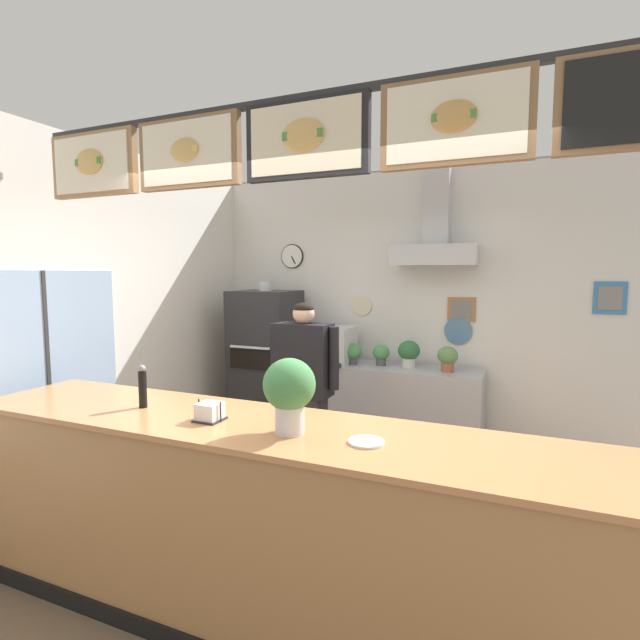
% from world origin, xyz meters
% --- Properties ---
extents(ground_plane, '(5.83, 5.83, 0.00)m').
position_xyz_m(ground_plane, '(0.00, 0.00, 0.00)').
color(ground_plane, brown).
extents(back_wall_assembly, '(4.40, 2.74, 2.94)m').
position_xyz_m(back_wall_assembly, '(0.02, 2.27, 1.57)').
color(back_wall_assembly, gray).
rests_on(back_wall_assembly, ground_plane).
extents(left_wall_with_window, '(0.15, 4.86, 2.94)m').
position_xyz_m(left_wall_with_window, '(-2.20, -0.00, 1.47)').
color(left_wall_with_window, white).
rests_on(left_wall_with_window, ground_plane).
extents(service_counter, '(3.81, 0.73, 1.08)m').
position_xyz_m(service_counter, '(0.00, -0.53, 0.54)').
color(service_counter, '#B77F4C').
rests_on(service_counter, ground_plane).
extents(back_prep_counter, '(1.82, 0.56, 0.92)m').
position_xyz_m(back_prep_counter, '(-0.09, 2.03, 0.45)').
color(back_prep_counter, '#A3A5AD').
rests_on(back_prep_counter, ground_plane).
extents(pizza_oven, '(0.66, 0.64, 1.77)m').
position_xyz_m(pizza_oven, '(-1.45, 1.88, 0.84)').
color(pizza_oven, '#232326').
rests_on(pizza_oven, ground_plane).
extents(shop_worker, '(0.61, 0.24, 1.63)m').
position_xyz_m(shop_worker, '(-0.48, 0.80, 0.86)').
color(shop_worker, '#232328').
rests_on(shop_worker, ground_plane).
extents(espresso_machine, '(0.56, 0.53, 0.38)m').
position_xyz_m(espresso_machine, '(-0.78, 2.00, 1.10)').
color(espresso_machine, silver).
rests_on(espresso_machine, back_prep_counter).
extents(potted_rosemary, '(0.19, 0.19, 0.24)m').
position_xyz_m(potted_rosemary, '(0.48, 1.99, 1.06)').
color(potted_rosemary, '#9E563D').
rests_on(potted_rosemary, back_prep_counter).
extents(potted_oregano, '(0.17, 0.17, 0.21)m').
position_xyz_m(potted_oregano, '(-0.19, 2.05, 1.04)').
color(potted_oregano, '#4C4C51').
rests_on(potted_oregano, back_prep_counter).
extents(potted_thyme, '(0.19, 0.19, 0.22)m').
position_xyz_m(potted_thyme, '(-0.48, 1.99, 1.04)').
color(potted_thyme, '#4C4C51').
rests_on(potted_thyme, back_prep_counter).
extents(potted_basil, '(0.22, 0.22, 0.27)m').
position_xyz_m(potted_basil, '(0.10, 2.05, 1.07)').
color(potted_basil, beige).
rests_on(potted_basil, back_prep_counter).
extents(pepper_grinder, '(0.05, 0.05, 0.25)m').
position_xyz_m(pepper_grinder, '(-0.89, -0.53, 1.21)').
color(pepper_grinder, black).
rests_on(pepper_grinder, service_counter).
extents(napkin_holder, '(0.15, 0.14, 0.11)m').
position_xyz_m(napkin_holder, '(-0.39, -0.58, 1.13)').
color(napkin_holder, '#262628').
rests_on(napkin_holder, service_counter).
extents(basil_vase, '(0.26, 0.26, 0.37)m').
position_xyz_m(basil_vase, '(0.09, -0.60, 1.29)').
color(basil_vase, silver).
rests_on(basil_vase, service_counter).
extents(condiment_plate, '(0.17, 0.17, 0.01)m').
position_xyz_m(condiment_plate, '(0.48, -0.58, 1.09)').
color(condiment_plate, white).
rests_on(condiment_plate, service_counter).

